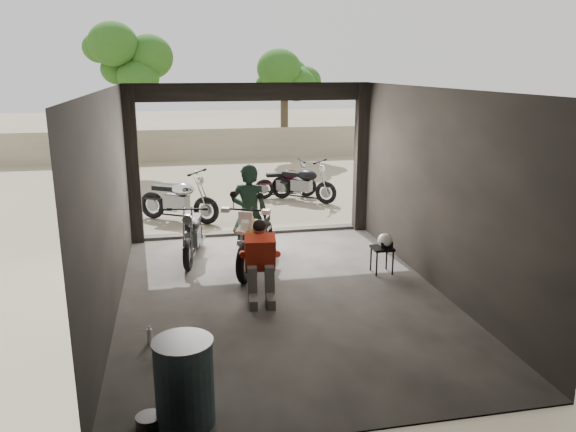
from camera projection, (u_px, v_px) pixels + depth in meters
name	position (u px, v px, depth m)	size (l,w,h in m)	color
ground	(283.00, 297.00, 8.84)	(80.00, 80.00, 0.00)	#7A6D56
garage	(276.00, 210.00, 9.03)	(7.00, 7.13, 3.20)	#2D2B28
boundary_wall	(214.00, 144.00, 21.94)	(18.00, 0.30, 1.20)	gray
tree_left	(126.00, 53.00, 19.07)	(2.20, 2.20, 5.60)	#382B1E
tree_right	(284.00, 66.00, 21.73)	(2.20, 2.20, 5.00)	#382B1E
main_bike	(256.00, 235.00, 9.93)	(0.78, 1.89, 1.26)	beige
left_bike	(193.00, 230.00, 10.47)	(0.67, 1.63, 1.10)	black
outside_bike_a	(178.00, 196.00, 13.02)	(0.75, 1.81, 1.22)	black
outside_bike_b	(286.00, 179.00, 15.40)	(0.63, 1.54, 1.04)	#46101F
outside_bike_c	(303.00, 180.00, 15.00)	(0.69, 1.69, 1.14)	black
rider	(249.00, 214.00, 10.13)	(0.68, 0.44, 1.85)	black
mechanic	(261.00, 264.00, 8.52)	(0.62, 0.84, 1.22)	red
stool	(382.00, 251.00, 9.72)	(0.35, 0.35, 0.49)	black
helmet	(385.00, 240.00, 9.67)	(0.26, 0.27, 0.25)	white
oil_drum	(185.00, 383.00, 5.58)	(0.59, 0.59, 0.91)	#3E5D68
sign_post	(397.00, 163.00, 11.67)	(0.78, 0.08, 2.34)	black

